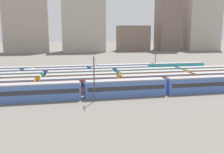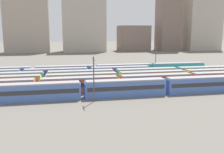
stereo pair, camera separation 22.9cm
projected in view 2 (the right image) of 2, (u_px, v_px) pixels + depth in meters
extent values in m
plane|color=#666059|center=(29.00, 88.00, 64.75)|extent=(600.00, 600.00, 0.00)
cube|color=#4C70BC|center=(37.00, 93.00, 52.50)|extent=(18.00, 3.00, 3.40)
cube|color=#2D2D33|center=(37.00, 91.00, 52.43)|extent=(17.20, 3.06, 0.90)
cube|color=#939399|center=(36.00, 84.00, 52.17)|extent=(17.60, 2.70, 0.35)
cube|color=#4C70BC|center=(125.00, 89.00, 56.25)|extent=(18.00, 3.00, 3.40)
cube|color=#2D2D33|center=(125.00, 87.00, 56.18)|extent=(17.20, 3.06, 0.90)
cube|color=#939399|center=(125.00, 80.00, 55.92)|extent=(17.60, 2.70, 0.35)
cube|color=#4C70BC|center=(203.00, 85.00, 60.00)|extent=(18.00, 3.00, 3.40)
cube|color=#2D2D33|center=(203.00, 83.00, 59.93)|extent=(17.20, 3.06, 0.90)
cube|color=#939399|center=(203.00, 77.00, 59.67)|extent=(17.60, 2.70, 0.35)
cube|color=#BC4C38|center=(80.00, 86.00, 59.35)|extent=(18.00, 3.00, 3.40)
cube|color=#2D2D33|center=(80.00, 84.00, 59.28)|extent=(17.20, 3.06, 0.90)
cube|color=#939399|center=(79.00, 78.00, 59.02)|extent=(17.60, 2.70, 0.35)
cube|color=#BC4C38|center=(156.00, 82.00, 63.10)|extent=(18.00, 3.00, 3.40)
cube|color=#2D2D33|center=(156.00, 81.00, 63.03)|extent=(17.20, 3.06, 0.90)
cube|color=#939399|center=(156.00, 75.00, 62.77)|extent=(17.60, 2.70, 0.35)
cube|color=#BC4C38|center=(224.00, 80.00, 66.85)|extent=(18.00, 3.00, 3.40)
cube|color=#2D2D33|center=(224.00, 78.00, 66.78)|extent=(17.20, 3.06, 0.90)
cube|color=#939399|center=(224.00, 73.00, 66.52)|extent=(17.60, 2.70, 0.35)
cube|color=yellow|center=(3.00, 84.00, 60.80)|extent=(18.00, 3.00, 3.40)
cube|color=#2D2D33|center=(2.00, 83.00, 60.73)|extent=(17.20, 3.06, 0.90)
cube|color=#939399|center=(2.00, 77.00, 60.47)|extent=(17.60, 2.70, 0.35)
cube|color=yellow|center=(82.00, 81.00, 64.55)|extent=(18.00, 3.00, 3.40)
cube|color=#2D2D33|center=(82.00, 80.00, 64.48)|extent=(17.20, 3.06, 0.90)
cube|color=#939399|center=(82.00, 74.00, 64.22)|extent=(17.60, 2.70, 0.35)
cube|color=yellow|center=(152.00, 79.00, 68.30)|extent=(18.00, 3.00, 3.40)
cube|color=#2D2D33|center=(152.00, 77.00, 68.23)|extent=(17.20, 3.06, 0.90)
cube|color=#939399|center=(152.00, 72.00, 67.97)|extent=(17.60, 2.70, 0.35)
cube|color=yellow|center=(215.00, 76.00, 72.05)|extent=(18.00, 3.00, 3.40)
cube|color=#2D2D33|center=(215.00, 75.00, 71.98)|extent=(17.20, 3.06, 0.90)
cube|color=#939399|center=(216.00, 70.00, 71.72)|extent=(17.60, 2.70, 0.35)
cube|color=teal|center=(8.00, 80.00, 65.87)|extent=(18.00, 3.00, 3.40)
cube|color=#2D2D33|center=(8.00, 79.00, 65.80)|extent=(17.20, 3.06, 0.90)
cube|color=#939399|center=(8.00, 73.00, 65.54)|extent=(17.60, 2.70, 0.35)
cube|color=teal|center=(81.00, 78.00, 69.62)|extent=(18.00, 3.00, 3.40)
cube|color=#2D2D33|center=(81.00, 76.00, 69.55)|extent=(17.20, 3.06, 0.90)
cube|color=#939399|center=(81.00, 71.00, 69.29)|extent=(17.60, 2.70, 0.35)
cube|color=teal|center=(147.00, 75.00, 73.37)|extent=(18.00, 3.00, 3.40)
cube|color=#2D2D33|center=(147.00, 74.00, 73.30)|extent=(17.20, 3.06, 0.90)
cube|color=#939399|center=(147.00, 69.00, 73.04)|extent=(17.60, 2.70, 0.35)
cube|color=teal|center=(206.00, 73.00, 77.12)|extent=(18.00, 3.00, 3.40)
cube|color=#2D2D33|center=(206.00, 72.00, 77.05)|extent=(17.20, 3.06, 0.90)
cube|color=#939399|center=(206.00, 67.00, 76.79)|extent=(17.60, 2.70, 0.35)
cube|color=#6B429E|center=(57.00, 75.00, 73.31)|extent=(18.00, 3.00, 3.40)
cube|color=#2D2D33|center=(56.00, 74.00, 73.24)|extent=(17.20, 3.06, 0.90)
cube|color=#939399|center=(56.00, 69.00, 72.98)|extent=(17.60, 2.70, 0.35)
cube|color=#6B429E|center=(120.00, 73.00, 77.06)|extent=(18.00, 3.00, 3.40)
cube|color=#2D2D33|center=(120.00, 72.00, 76.99)|extent=(17.20, 3.06, 0.90)
cube|color=#939399|center=(120.00, 67.00, 76.73)|extent=(17.60, 2.70, 0.35)
cube|color=teal|center=(0.00, 74.00, 75.07)|extent=(18.00, 3.00, 3.40)
cube|color=#2D2D33|center=(0.00, 73.00, 74.99)|extent=(17.20, 3.06, 0.90)
cube|color=teal|center=(65.00, 72.00, 78.82)|extent=(18.00, 3.00, 3.40)
cube|color=#2D2D33|center=(65.00, 71.00, 78.75)|extent=(17.20, 3.06, 0.90)
cube|color=#939399|center=(65.00, 66.00, 78.49)|extent=(17.60, 2.70, 0.35)
cube|color=teal|center=(124.00, 70.00, 82.57)|extent=(18.00, 3.00, 3.40)
cube|color=#2D2D33|center=(124.00, 69.00, 82.50)|extent=(17.20, 3.06, 0.90)
cube|color=#939399|center=(124.00, 65.00, 82.24)|extent=(17.60, 2.70, 0.35)
cube|color=teal|center=(178.00, 69.00, 86.32)|extent=(18.00, 3.00, 3.40)
cube|color=#2D2D33|center=(178.00, 67.00, 86.25)|extent=(17.20, 3.06, 0.90)
cube|color=#939399|center=(178.00, 63.00, 85.99)|extent=(17.60, 2.70, 0.35)
cylinder|color=#4C4C51|center=(94.00, 79.00, 51.39)|extent=(0.24, 0.24, 9.26)
cube|color=#47474C|center=(94.00, 59.00, 50.67)|extent=(0.16, 3.20, 0.16)
cylinder|color=#4C4C51|center=(156.00, 60.00, 87.03)|extent=(0.24, 0.24, 9.25)
cube|color=#47474C|center=(156.00, 48.00, 86.32)|extent=(0.16, 3.20, 0.16)
cube|color=#A89989|center=(27.00, 24.00, 170.65)|extent=(28.83, 13.40, 37.96)
cube|color=#B2A899|center=(84.00, 26.00, 178.35)|extent=(29.51, 17.02, 36.42)
cube|color=#7A665B|center=(133.00, 38.00, 187.18)|extent=(21.80, 16.04, 18.30)
cube|color=#7A665B|center=(168.00, 18.00, 189.82)|extent=(15.24, 15.32, 48.64)
cube|color=#B2A899|center=(200.00, 24.00, 195.84)|extent=(25.46, 21.04, 40.19)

